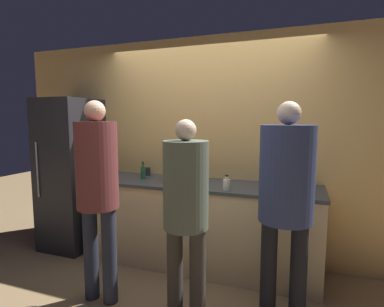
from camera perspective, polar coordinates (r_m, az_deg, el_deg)
name	(u,v)px	position (r m, az deg, el deg)	size (l,w,h in m)	color
ground_plane	(187,281)	(3.33, -0.97, -23.08)	(14.00, 14.00, 0.00)	#8C704C
wall_back	(208,148)	(3.59, 3.05, 1.03)	(5.20, 0.06, 2.60)	#E0B266
counter	(199,224)	(3.46, 1.33, -13.23)	(2.60, 0.70, 0.95)	beige
refrigerator	(72,173)	(4.16, -21.92, -3.55)	(0.60, 0.73, 1.90)	#232328
person_left	(97,183)	(2.76, -17.57, -5.37)	(0.36, 0.36, 1.80)	#232838
person_center	(186,203)	(2.39, -1.18, -9.50)	(0.36, 0.36, 1.64)	#38332D
person_right	(286,190)	(2.44, 17.49, -6.59)	(0.42, 0.42, 1.78)	black
fruit_bowl	(180,179)	(3.36, -2.38, -4.81)	(0.37, 0.37, 0.11)	brown
utensil_crock	(113,170)	(3.92, -14.79, -2.99)	(0.10, 0.10, 0.24)	silver
bottle_clear	(226,184)	(2.99, 6.59, -5.82)	(0.07, 0.07, 0.15)	silver
bottle_green	(143,172)	(3.58, -9.30, -3.52)	(0.06, 0.06, 0.20)	#236033
cup_black	(147,171)	(3.80, -8.50, -3.39)	(0.08, 0.08, 0.10)	#28282D
cup_white	(281,186)	(3.10, 16.60, -6.00)	(0.08, 0.08, 0.08)	white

